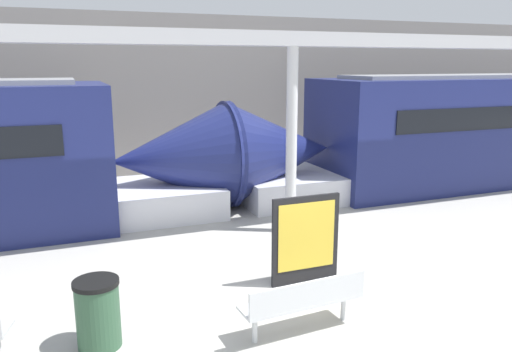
{
  "coord_description": "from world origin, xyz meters",
  "views": [
    {
      "loc": [
        -3.17,
        -5.25,
        3.53
      ],
      "look_at": [
        0.23,
        3.49,
        1.4
      ],
      "focal_mm": 35.0,
      "sensor_mm": 36.0,
      "label": 1
    }
  ],
  "objects_px": {
    "train_left": "(495,130)",
    "poster_board": "(306,239)",
    "support_column_near": "(291,142)",
    "trash_bin": "(98,313)",
    "bench_near": "(304,299)"
  },
  "relations": [
    {
      "from": "bench_near",
      "to": "support_column_near",
      "type": "xyz_separation_m",
      "value": [
        1.6,
        3.85,
        1.43
      ]
    },
    {
      "from": "support_column_near",
      "to": "trash_bin",
      "type": "bearing_deg",
      "value": -142.64
    },
    {
      "from": "bench_near",
      "to": "train_left",
      "type": "bearing_deg",
      "value": 29.09
    },
    {
      "from": "trash_bin",
      "to": "support_column_near",
      "type": "xyz_separation_m",
      "value": [
        4.16,
        3.17,
        1.47
      ]
    },
    {
      "from": "poster_board",
      "to": "bench_near",
      "type": "bearing_deg",
      "value": -117.26
    },
    {
      "from": "trash_bin",
      "to": "support_column_near",
      "type": "relative_size",
      "value": 0.23
    },
    {
      "from": "train_left",
      "to": "poster_board",
      "type": "relative_size",
      "value": 11.8
    },
    {
      "from": "trash_bin",
      "to": "train_left",
      "type": "bearing_deg",
      "value": 24.36
    },
    {
      "from": "poster_board",
      "to": "trash_bin",
      "type": "bearing_deg",
      "value": -166.94
    },
    {
      "from": "trash_bin",
      "to": "bench_near",
      "type": "bearing_deg",
      "value": -14.73
    },
    {
      "from": "support_column_near",
      "to": "train_left",
      "type": "bearing_deg",
      "value": 16.27
    },
    {
      "from": "train_left",
      "to": "poster_board",
      "type": "distance_m",
      "value": 10.11
    },
    {
      "from": "support_column_near",
      "to": "bench_near",
      "type": "bearing_deg",
      "value": -112.59
    },
    {
      "from": "bench_near",
      "to": "poster_board",
      "type": "height_order",
      "value": "poster_board"
    },
    {
      "from": "trash_bin",
      "to": "support_column_near",
      "type": "distance_m",
      "value": 5.43
    }
  ]
}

